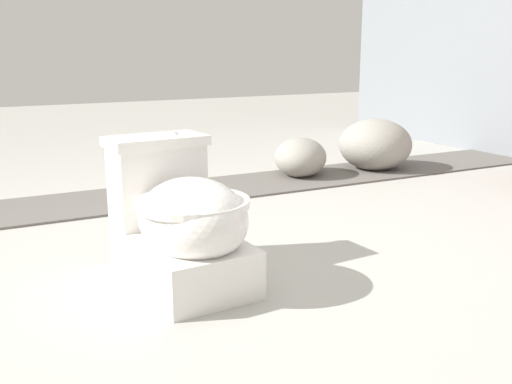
# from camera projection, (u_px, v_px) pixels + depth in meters

# --- Properties ---
(ground_plane) EXTENTS (14.00, 14.00, 0.00)m
(ground_plane) POSITION_uv_depth(u_px,v_px,m) (204.00, 271.00, 2.28)
(ground_plane) COLOR #A8A59E
(gravel_strip) EXTENTS (0.56, 8.00, 0.01)m
(gravel_strip) POSITION_uv_depth(u_px,v_px,m) (206.00, 190.00, 3.53)
(gravel_strip) COLOR #605B56
(gravel_strip) RESTS_ON ground
(toilet) EXTENTS (0.66, 0.42, 0.52)m
(toilet) POSITION_uv_depth(u_px,v_px,m) (182.00, 223.00, 2.13)
(toilet) COLOR white
(toilet) RESTS_ON ground
(boulder_near) EXTENTS (0.54, 0.52, 0.25)m
(boulder_near) POSITION_uv_depth(u_px,v_px,m) (300.00, 157.00, 3.88)
(boulder_near) COLOR gray
(boulder_near) RESTS_ON ground
(boulder_far) EXTENTS (0.67, 0.68, 0.35)m
(boulder_far) POSITION_uv_depth(u_px,v_px,m) (375.00, 145.00, 4.09)
(boulder_far) COLOR gray
(boulder_far) RESTS_ON ground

